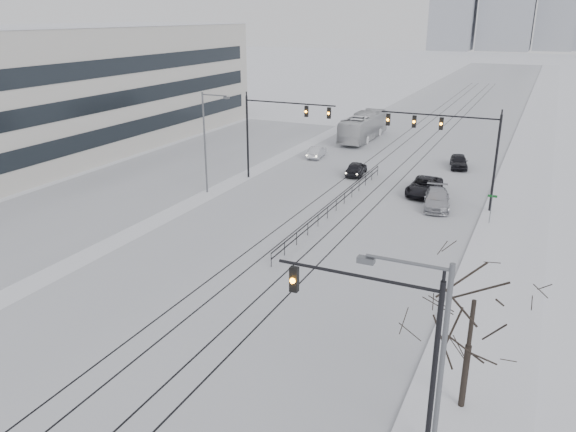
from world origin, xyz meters
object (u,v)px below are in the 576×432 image
object	(u,v)px
bare_tree	(473,312)
sedan_sb_outer	(317,152)
sedan_sb_inner	(356,168)
sedan_nb_front	(424,186)
box_truck	(363,127)
sedan_nb_far	(459,161)
traffic_mast_near	(391,334)
sedan_nb_right	(437,199)

from	to	relation	value
bare_tree	sedan_sb_outer	size ratio (longest dim) A/B	1.59
sedan_sb_inner	sedan_nb_front	distance (m)	8.36
bare_tree	sedan_nb_front	bearing A→B (deg)	104.94
bare_tree	sedan_nb_front	xyz separation A→B (m)	(-7.64, 28.64, -3.74)
sedan_nb_front	box_truck	bearing A→B (deg)	122.70
sedan_sb_outer	sedan_sb_inner	bearing A→B (deg)	135.13
sedan_nb_front	sedan_nb_far	xyz separation A→B (m)	(1.37, 10.73, -0.03)
bare_tree	box_truck	xyz separation A→B (m)	(-19.75, 48.68, -2.80)
box_truck	bare_tree	bearing A→B (deg)	112.24
bare_tree	sedan_nb_far	bearing A→B (deg)	99.05
bare_tree	sedan_nb_far	size ratio (longest dim) A/B	1.46
sedan_nb_far	box_truck	size ratio (longest dim) A/B	0.34
traffic_mast_near	sedan_sb_outer	xyz separation A→B (m)	(-19.16, 40.32, -3.93)
sedan_nb_right	box_truck	xyz separation A→B (m)	(-13.85, 23.33, 0.95)
sedan_sb_outer	sedan_nb_far	world-z (taller)	sedan_nb_far
traffic_mast_near	box_truck	bearing A→B (deg)	108.54
sedan_sb_outer	sedan_nb_far	bearing A→B (deg)	-178.42
traffic_mast_near	bare_tree	distance (m)	3.85
sedan_sb_outer	sedan_nb_front	distance (m)	16.41
sedan_nb_far	sedan_nb_front	bearing A→B (deg)	-109.24
sedan_sb_outer	box_truck	size ratio (longest dim) A/B	0.32
bare_tree	sedan_nb_right	distance (m)	26.29
bare_tree	sedan_nb_far	world-z (taller)	bare_tree
bare_tree	traffic_mast_near	bearing A→B (deg)	-128.76
sedan_sb_inner	box_truck	distance (m)	17.13
sedan_nb_far	box_truck	xyz separation A→B (m)	(-13.48, 9.31, 0.98)
bare_tree	sedan_nb_right	world-z (taller)	bare_tree
bare_tree	sedan_sb_inner	size ratio (longest dim) A/B	1.50
bare_tree	sedan_sb_inner	bearing A→B (deg)	115.27
sedan_sb_inner	sedan_nb_front	xyz separation A→B (m)	(7.56, -3.56, 0.05)
sedan_nb_front	sedan_nb_far	size ratio (longest dim) A/B	1.29
sedan_sb_inner	sedan_sb_outer	distance (m)	8.17
traffic_mast_near	sedan_nb_front	xyz separation A→B (m)	(-5.23, 31.64, -3.82)
traffic_mast_near	sedan_nb_right	xyz separation A→B (m)	(-3.48, 28.35, -3.82)
bare_tree	box_truck	size ratio (longest dim) A/B	0.50
sedan_sb_inner	traffic_mast_near	bearing A→B (deg)	104.39
traffic_mast_near	sedan_sb_inner	xyz separation A→B (m)	(-12.79, 35.20, -3.87)
traffic_mast_near	sedan_nb_right	world-z (taller)	traffic_mast_near
sedan_sb_inner	bare_tree	bearing A→B (deg)	109.70
sedan_nb_far	box_truck	world-z (taller)	box_truck
bare_tree	sedan_nb_right	bearing A→B (deg)	103.09
sedan_sb_inner	sedan_nb_right	xyz separation A→B (m)	(9.30, -6.85, 0.05)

